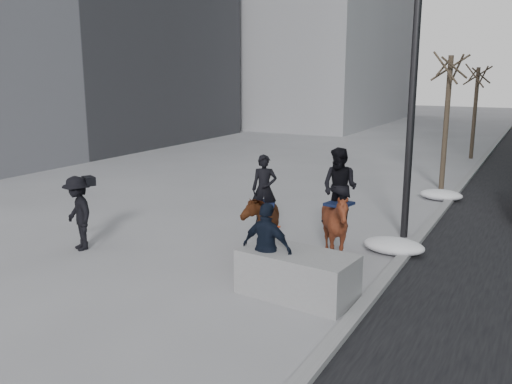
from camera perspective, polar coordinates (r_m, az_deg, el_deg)
The scene contains 11 objects.
ground at distance 11.42m, azimuth -2.89°, elevation -8.53°, with size 120.00×120.00×0.00m, color gray.
curb at distance 19.69m, azimuth 20.28°, elevation -0.08°, with size 0.25×90.00×0.12m, color gray.
planter at distance 10.19m, azimuth 4.36°, elevation -8.65°, with size 2.14×1.07×0.86m, color gray.
tree_near at distance 20.11m, azimuth 19.43°, elevation 7.52°, with size 1.20×1.20×5.16m, color #342A1F, non-canonical shape.
tree_far at distance 27.94m, azimuth 22.07°, elevation 8.15°, with size 1.20×1.20×4.78m, color #34291E, non-canonical shape.
mounted_left at distance 12.31m, azimuth 0.59°, elevation -2.77°, with size 1.46×1.94×2.29m.
mounted_right at distance 11.88m, azimuth 8.51°, elevation -2.69°, with size 1.61×1.74×2.52m.
feeder at distance 10.16m, azimuth 1.17°, elevation -5.99°, with size 1.05×0.89×1.75m.
camera_crew at distance 13.29m, azimuth -18.20°, elevation -2.10°, with size 1.30×1.08×1.75m.
lamppost at distance 13.81m, azimuth 16.58°, elevation 15.75°, with size 0.25×1.03×9.09m.
snow_piles at distance 15.58m, azimuth 16.88°, elevation -2.60°, with size 1.41×6.91×0.36m.
Camera 1 is at (5.56, -9.09, 4.11)m, focal length 38.00 mm.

